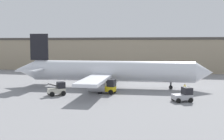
# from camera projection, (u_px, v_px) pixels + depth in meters

# --- Properties ---
(ground_plane) EXTENTS (400.00, 400.00, 0.00)m
(ground_plane) POSITION_uv_depth(u_px,v_px,m) (112.00, 88.00, 53.06)
(ground_plane) COLOR gray
(terminal_building) EXTENTS (99.24, 15.28, 10.04)m
(terminal_building) POSITION_uv_depth(u_px,v_px,m) (103.00, 54.00, 89.95)
(terminal_building) COLOR gray
(terminal_building) RESTS_ON ground_plane
(airplane) EXTENTS (37.73, 29.45, 10.22)m
(airplane) POSITION_uv_depth(u_px,v_px,m) (107.00, 71.00, 52.90)
(airplane) COLOR silver
(airplane) RESTS_ON ground_plane
(ground_crew_worker) EXTENTS (0.40, 0.40, 1.81)m
(ground_crew_worker) POSITION_uv_depth(u_px,v_px,m) (185.00, 89.00, 45.59)
(ground_crew_worker) COLOR #1E2338
(ground_crew_worker) RESTS_ON ground_plane
(baggage_tug) EXTENTS (3.13, 2.84, 2.06)m
(baggage_tug) POSITION_uv_depth(u_px,v_px,m) (184.00, 95.00, 40.47)
(baggage_tug) COLOR #B2B2B7
(baggage_tug) RESTS_ON ground_plane
(belt_loader_truck) EXTENTS (3.12, 2.99, 2.15)m
(belt_loader_truck) POSITION_uv_depth(u_px,v_px,m) (58.00, 89.00, 45.29)
(belt_loader_truck) COLOR beige
(belt_loader_truck) RESTS_ON ground_plane
(pushback_tug) EXTENTS (2.97, 2.13, 2.42)m
(pushback_tug) POSITION_uv_depth(u_px,v_px,m) (108.00, 87.00, 46.76)
(pushback_tug) COLOR yellow
(pushback_tug) RESTS_ON ground_plane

